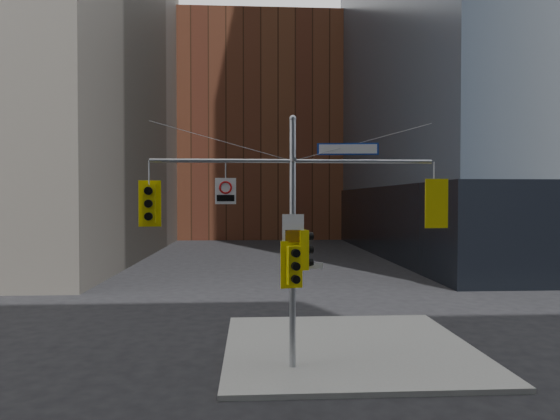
{
  "coord_description": "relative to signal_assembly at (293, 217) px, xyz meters",
  "views": [
    {
      "loc": [
        -1.18,
        -12.06,
        4.92
      ],
      "look_at": [
        -0.36,
        2.0,
        4.62
      ],
      "focal_mm": 32.0,
      "sensor_mm": 36.0,
      "label": 1
    }
  ],
  "objects": [
    {
      "name": "traffic_light_east_arm",
      "position": [
        4.08,
        0.0,
        0.38
      ],
      "size": [
        0.67,
        0.54,
        1.4
      ],
      "rotation": [
        0.0,
        0.0,
        3.19
      ],
      "color": "yellow",
      "rests_on": "ground"
    },
    {
      "name": "traffic_light_pole_side",
      "position": [
        0.33,
        0.02,
        -0.93
      ],
      "size": [
        0.49,
        0.42,
        1.13
      ],
      "rotation": [
        0.0,
        0.0,
        1.83
      ],
      "color": "yellow",
      "rests_on": "ground"
    },
    {
      "name": "brick_midrise",
      "position": [
        0.0,
        56.01,
        9.58
      ],
      "size": [
        26.0,
        20.0,
        28.0
      ],
      "primitive_type": "cube",
      "color": "brown",
      "rests_on": "ground"
    },
    {
      "name": "signal_assembly",
      "position": [
        0.0,
        0.0,
        0.0
      ],
      "size": [
        8.0,
        0.8,
        7.3
      ],
      "color": "#999CA1",
      "rests_on": "ground"
    },
    {
      "name": "traffic_light_west_arm",
      "position": [
        -4.01,
        0.01,
        0.38
      ],
      "size": [
        0.62,
        0.52,
        1.31
      ],
      "rotation": [
        0.0,
        0.0,
        0.1
      ],
      "color": "yellow",
      "rests_on": "ground"
    },
    {
      "name": "traffic_light_pole_front",
      "position": [
        -0.0,
        -0.27,
        -1.34
      ],
      "size": [
        0.63,
        0.58,
        1.34
      ],
      "rotation": [
        0.0,
        0.0,
        0.22
      ],
      "color": "yellow",
      "rests_on": "ground"
    },
    {
      "name": "regulatory_sign_pole",
      "position": [
        0.0,
        -0.11,
        -0.33
      ],
      "size": [
        0.61,
        0.06,
        0.8
      ],
      "rotation": [
        0.0,
        0.0,
        -0.04
      ],
      "color": "silver",
      "rests_on": "ground"
    },
    {
      "name": "ground",
      "position": [
        0.0,
        -1.99,
        -4.42
      ],
      "size": [
        160.0,
        160.0,
        0.0
      ],
      "primitive_type": "plane",
      "color": "black",
      "rests_on": "ground"
    },
    {
      "name": "sidewalk_corner",
      "position": [
        2.0,
        2.01,
        -4.34
      ],
      "size": [
        8.0,
        8.0,
        0.15
      ],
      "primitive_type": "cube",
      "color": "gray",
      "rests_on": "ground"
    },
    {
      "name": "street_blade_ew",
      "position": [
        0.45,
        0.01,
        -1.39
      ],
      "size": [
        0.83,
        0.05,
        0.17
      ],
      "rotation": [
        0.0,
        0.0,
        -0.02
      ],
      "color": "silver",
      "rests_on": "ground"
    },
    {
      "name": "street_sign_blade",
      "position": [
        1.57,
        0.0,
        1.93
      ],
      "size": [
        1.74,
        0.24,
        0.34
      ],
      "rotation": [
        0.0,
        0.0,
        -0.11
      ],
      "color": "#10319B",
      "rests_on": "ground"
    },
    {
      "name": "regulatory_sign_arm",
      "position": [
        -1.89,
        -0.02,
        0.76
      ],
      "size": [
        0.59,
        0.07,
        0.73
      ],
      "rotation": [
        0.0,
        0.0,
        0.03
      ],
      "color": "silver",
      "rests_on": "ground"
    },
    {
      "name": "street_blade_ns",
      "position": [
        0.0,
        0.46,
        -1.67
      ],
      "size": [
        0.06,
        0.72,
        0.14
      ],
      "rotation": [
        0.0,
        0.0,
        0.05
      ],
      "color": "#145926",
      "rests_on": "ground"
    }
  ]
}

